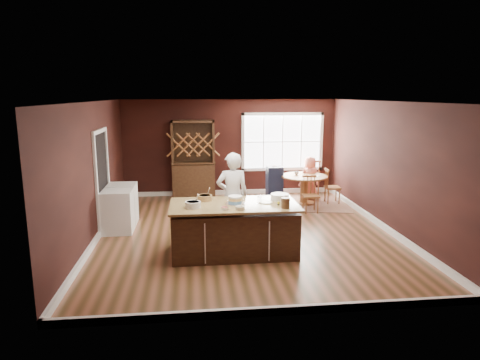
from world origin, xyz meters
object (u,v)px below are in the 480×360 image
(kitchen_island, at_px, (234,230))
(dryer, at_px, (123,204))
(baker, at_px, (232,196))
(layer_cake, at_px, (235,200))
(hutch, at_px, (193,159))
(chair_east, at_px, (333,186))
(washer, at_px, (118,212))
(seated_woman, at_px, (310,178))
(chair_south, at_px, (311,194))
(chair_north, at_px, (311,177))
(high_chair, at_px, (274,184))
(toddler, at_px, (274,172))
(dining_table, at_px, (304,184))

(kitchen_island, distance_m, dryer, 3.11)
(baker, xyz_separation_m, layer_cake, (-0.02, -0.77, 0.12))
(kitchen_island, relative_size, hutch, 1.06)
(chair_east, distance_m, washer, 5.55)
(layer_cake, xyz_separation_m, seated_woman, (2.42, 3.77, -0.40))
(chair_east, relative_size, hutch, 0.44)
(baker, relative_size, chair_south, 1.93)
(chair_north, relative_size, high_chair, 1.05)
(chair_south, relative_size, washer, 1.02)
(chair_south, bearing_deg, chair_east, 44.65)
(layer_cake, xyz_separation_m, hutch, (-0.72, 4.39, 0.08))
(baker, height_order, chair_east, baker)
(seated_woman, bearing_deg, chair_north, -120.81)
(layer_cake, relative_size, chair_north, 0.33)
(toddler, xyz_separation_m, washer, (-3.72, -2.25, -0.37))
(high_chair, bearing_deg, chair_south, -58.70)
(chair_east, height_order, toddler, toddler)
(layer_cake, distance_m, chair_north, 4.94)
(chair_east, relative_size, chair_south, 1.04)
(hutch, bearing_deg, chair_north, -3.30)
(kitchen_island, xyz_separation_m, baker, (0.05, 0.78, 0.43))
(dining_table, height_order, hutch, hutch)
(dining_table, height_order, chair_east, chair_east)
(chair_north, xyz_separation_m, dryer, (-4.89, -2.11, -0.08))
(chair_south, distance_m, hutch, 3.45)
(washer, xyz_separation_m, dryer, (0.00, 0.64, 0.00))
(chair_south, xyz_separation_m, washer, (-4.41, -1.05, -0.01))
(layer_cake, relative_size, chair_east, 0.37)
(layer_cake, bearing_deg, chair_east, 48.63)
(dryer, bearing_deg, high_chair, 22.07)
(seated_woman, relative_size, dryer, 1.33)
(kitchen_island, height_order, toddler, toddler)
(hutch, bearing_deg, toddler, -17.95)
(baker, distance_m, layer_cake, 0.78)
(chair_east, xyz_separation_m, high_chair, (-1.50, 0.29, 0.03))
(chair_south, distance_m, toddler, 1.43)
(chair_north, bearing_deg, chair_east, 107.50)
(chair_south, height_order, high_chair, high_chair)
(chair_east, bearing_deg, seated_woman, 49.23)
(chair_south, relative_size, chair_north, 0.85)
(washer, bearing_deg, hutch, 61.58)
(baker, relative_size, chair_north, 1.64)
(seated_woman, xyz_separation_m, dryer, (-4.73, -1.68, -0.15))
(chair_east, bearing_deg, layer_cake, 141.00)
(chair_east, relative_size, washer, 1.05)
(layer_cake, bearing_deg, high_chair, 68.60)
(chair_north, relative_size, toddler, 4.07)
(kitchen_island, xyz_separation_m, high_chair, (1.43, 3.60, 0.06))
(dining_table, bearing_deg, chair_south, -93.90)
(chair_north, height_order, dryer, chair_north)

